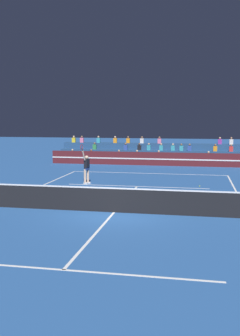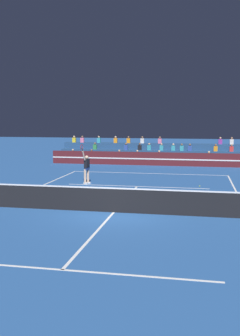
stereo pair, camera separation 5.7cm
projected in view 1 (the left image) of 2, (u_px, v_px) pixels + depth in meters
name	position (u px, v px, depth m)	size (l,w,h in m)	color
ground_plane	(114.00, 212.00, 16.52)	(120.00, 120.00, 0.00)	#285699
court_lines	(114.00, 212.00, 16.52)	(11.10, 23.90, 0.01)	white
tennis_net	(114.00, 200.00, 16.45)	(12.00, 0.10, 1.10)	slate
sponsor_banner_wall	(155.00, 159.00, 32.72)	(18.00, 0.26, 1.10)	#51191E
bleacher_stand	(158.00, 155.00, 35.18)	(17.85, 2.85, 2.28)	navy
tennis_player	(86.00, 168.00, 23.56)	(0.42, 1.04, 2.47)	beige
tennis_ball	(200.00, 186.00, 22.68)	(0.07, 0.07, 0.07)	#C6DB33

